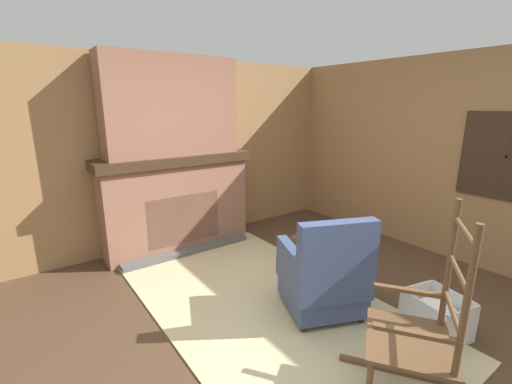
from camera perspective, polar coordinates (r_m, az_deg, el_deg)
The scene contains 12 objects.
ground_plane at distance 2.94m, azimuth 7.37°, elevation -23.41°, with size 14.00×14.00×0.00m, color #4C3523.
wood_panel_wall_left at distance 4.54m, azimuth -14.69°, elevation 6.18°, with size 0.06×5.61×2.37m.
wood_panel_wall_back at distance 4.52m, azimuth 32.19°, elevation 4.45°, with size 5.61×0.09×2.37m.
fireplace_hearth at distance 4.43m, azimuth -12.99°, elevation -1.72°, with size 0.63×1.91×1.20m.
chimney_breast at distance 4.27m, azimuth -13.97°, elevation 13.67°, with size 0.37×1.59×1.15m.
area_rug at distance 3.33m, azimuth 1.39°, elevation -18.07°, with size 3.20×1.82×0.01m.
armchair at distance 3.11m, azimuth 11.24°, elevation -13.70°, with size 0.85×0.85×0.93m.
rocking_chair at distance 2.40m, azimuth 25.10°, elevation -21.82°, with size 0.94×0.86×1.27m.
firewood_stack at distance 4.28m, azimuth 8.30°, elevation -8.80°, with size 0.52×0.49×0.27m.
laundry_basket at distance 3.25m, azimuth 27.87°, elevation -17.57°, with size 0.50×0.45×0.32m.
oil_lamp_vase at distance 4.26m, azimuth -16.69°, elevation 6.80°, with size 0.09×0.09×0.23m.
storage_case at distance 4.43m, azimuth -11.19°, elevation 7.26°, with size 0.16×0.21×0.14m.
Camera 1 is at (1.66, -1.63, 1.79)m, focal length 24.00 mm.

